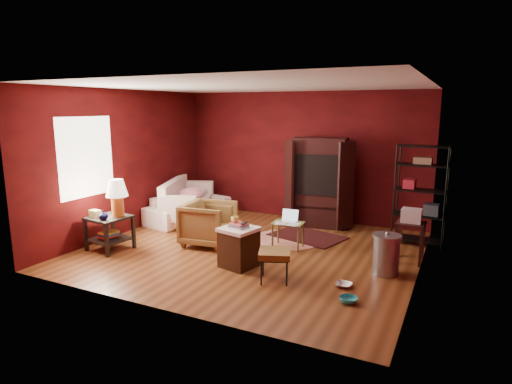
# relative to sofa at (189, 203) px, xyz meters

# --- Properties ---
(room) EXTENTS (5.54, 5.04, 2.84)m
(room) POSITION_rel_sofa_xyz_m (2.11, -1.22, 1.01)
(room) COLOR brown
(room) RESTS_ON ground
(sofa) EXTENTS (0.93, 2.08, 0.79)m
(sofa) POSITION_rel_sofa_xyz_m (0.00, 0.00, 0.00)
(sofa) COLOR white
(sofa) RESTS_ON ground
(armchair) EXTENTS (0.88, 0.93, 0.86)m
(armchair) POSITION_rel_sofa_xyz_m (1.33, -1.27, 0.04)
(armchair) COLOR black
(armchair) RESTS_ON ground
(pet_bowl_steel) EXTENTS (0.23, 0.08, 0.23)m
(pet_bowl_steel) POSITION_rel_sofa_xyz_m (4.02, -2.05, -0.28)
(pet_bowl_steel) COLOR silver
(pet_bowl_steel) RESTS_ON ground
(pet_bowl_turquoise) EXTENTS (0.24, 0.15, 0.23)m
(pet_bowl_turquoise) POSITION_rel_sofa_xyz_m (4.20, -2.51, -0.28)
(pet_bowl_turquoise) COLOR #26A8B4
(pet_bowl_turquoise) RESTS_ON ground
(vase) EXTENTS (0.17, 0.17, 0.16)m
(vase) POSITION_rel_sofa_xyz_m (0.01, -2.48, 0.28)
(vase) COLOR #0B0E3B
(vase) RESTS_ON side_table
(mug) EXTENTS (0.13, 0.11, 0.12)m
(mug) POSITION_rel_sofa_xyz_m (2.27, -1.99, 0.37)
(mug) COLOR #E9E872
(mug) RESTS_ON hamper
(side_table) EXTENTS (0.71, 0.71, 1.25)m
(side_table) POSITION_rel_sofa_xyz_m (-0.00, -2.23, 0.35)
(side_table) COLOR black
(side_table) RESTS_ON ground
(sofa_cushions) EXTENTS (1.42, 2.10, 0.82)m
(sofa_cushions) POSITION_rel_sofa_xyz_m (-0.04, -0.04, 0.01)
(sofa_cushions) COLOR white
(sofa_cushions) RESTS_ON sofa
(hamper) EXTENTS (0.61, 0.61, 0.72)m
(hamper) POSITION_rel_sofa_xyz_m (2.34, -2.01, -0.06)
(hamper) COLOR #3D1E0E
(hamper) RESTS_ON ground
(footstool) EXTENTS (0.57, 0.57, 0.46)m
(footstool) POSITION_rel_sofa_xyz_m (3.07, -2.28, 0.00)
(footstool) COLOR black
(footstool) RESTS_ON ground
(rug_round) EXTENTS (1.44, 1.44, 0.01)m
(rug_round) POSITION_rel_sofa_xyz_m (2.49, -0.39, -0.39)
(rug_round) COLOR #F4E1CB
(rug_round) RESTS_ON ground
(rug_oriental) EXTENTS (1.53, 1.22, 0.01)m
(rug_oriental) POSITION_rel_sofa_xyz_m (2.78, -0.05, -0.37)
(rug_oriental) COLOR #4F1515
(rug_oriental) RESTS_ON ground
(laptop_desk) EXTENTS (0.57, 0.46, 0.67)m
(laptop_desk) POSITION_rel_sofa_xyz_m (2.68, -0.81, 0.02)
(laptop_desk) COLOR olive
(laptop_desk) RESTS_ON ground
(tv_armoire) EXTENTS (1.45, 0.87, 1.85)m
(tv_armoire) POSITION_rel_sofa_xyz_m (2.71, 0.82, 0.57)
(tv_armoire) COLOR black
(tv_armoire) RESTS_ON ground
(wire_shelving) EXTENTS (0.90, 0.43, 1.81)m
(wire_shelving) POSITION_rel_sofa_xyz_m (4.74, 0.41, 0.60)
(wire_shelving) COLOR black
(wire_shelving) RESTS_ON ground
(small_stand) EXTENTS (0.44, 0.44, 0.88)m
(small_stand) POSITION_rel_sofa_xyz_m (4.70, -0.60, 0.26)
(small_stand) COLOR black
(small_stand) RESTS_ON ground
(trash_can) EXTENTS (0.53, 0.53, 0.66)m
(trash_can) POSITION_rel_sofa_xyz_m (4.46, -1.32, -0.08)
(trash_can) COLOR #9FA2A7
(trash_can) RESTS_ON ground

